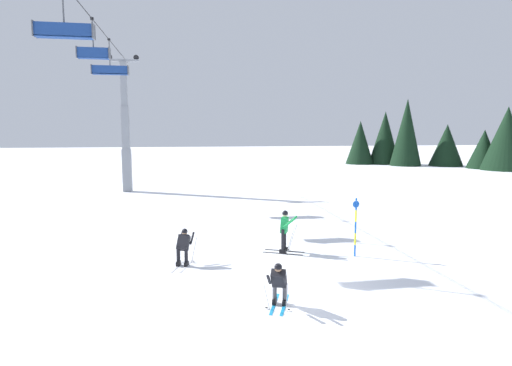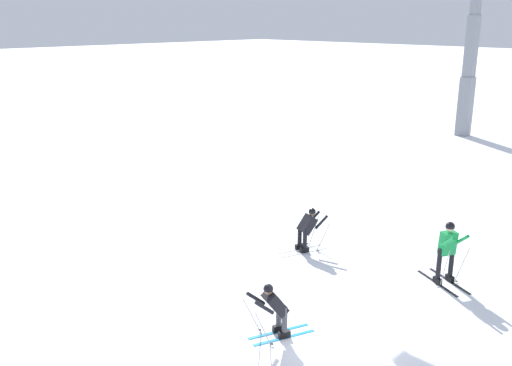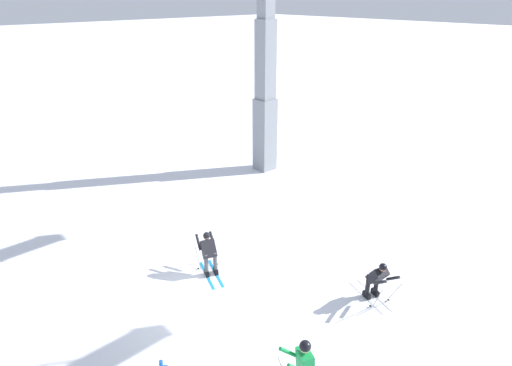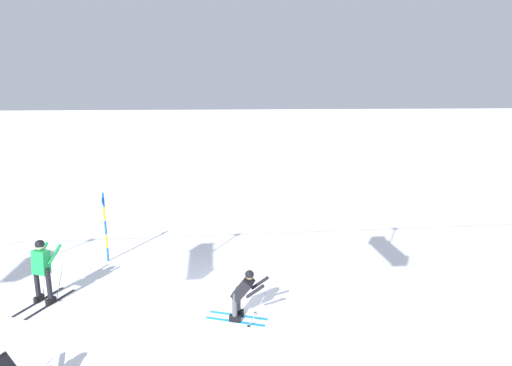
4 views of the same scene
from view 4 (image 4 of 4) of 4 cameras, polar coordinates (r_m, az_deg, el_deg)
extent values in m
plane|color=white|center=(11.84, -7.76, -15.97)|extent=(260.00, 260.00, 0.00)
cube|color=#198CCC|center=(11.07, -2.48, -18.00)|extent=(1.49, 0.64, 0.01)
cube|color=black|center=(11.03, -2.49, -17.61)|extent=(0.30, 0.20, 0.16)
cylinder|color=#4C4C51|center=(10.83, -2.51, -15.81)|extent=(0.13, 0.13, 0.63)
cube|color=#198CCC|center=(10.83, -2.97, -18.77)|extent=(1.49, 0.64, 0.01)
cube|color=black|center=(10.78, -2.97, -18.38)|extent=(0.30, 0.20, 0.16)
cylinder|color=#4C4C51|center=(10.58, -3.00, -16.55)|extent=(0.13, 0.13, 0.63)
cube|color=black|center=(10.49, -1.84, -14.51)|extent=(0.67, 0.59, 0.62)
sphere|color=#997051|center=(10.29, -0.92, -12.85)|extent=(0.21, 0.21, 0.21)
sphere|color=black|center=(10.27, -0.92, -12.68)|extent=(0.22, 0.22, 0.22)
cylinder|color=black|center=(10.56, 0.53, -13.80)|extent=(0.47, 0.25, 0.41)
cylinder|color=gray|center=(10.85, 0.75, -16.30)|extent=(0.50, 0.08, 1.06)
cylinder|color=black|center=(11.10, -0.12, -17.65)|extent=(0.07, 0.07, 0.01)
cylinder|color=black|center=(10.16, -0.12, -14.91)|extent=(0.47, 0.25, 0.41)
cylinder|color=gray|center=(10.38, -0.02, -17.72)|extent=(0.42, 0.30, 1.06)
cylinder|color=black|center=(10.56, -1.06, -19.34)|extent=(0.07, 0.07, 0.01)
cylinder|color=blue|center=(14.97, -20.00, -9.36)|extent=(0.07, 0.07, 0.48)
cylinder|color=yellow|center=(14.80, -20.14, -7.63)|extent=(0.07, 0.07, 0.48)
cylinder|color=blue|center=(14.65, -20.28, -5.86)|extent=(0.07, 0.07, 0.48)
cylinder|color=yellow|center=(14.51, -20.43, -4.05)|extent=(0.07, 0.07, 0.48)
cylinder|color=blue|center=(14.39, -20.57, -2.22)|extent=(0.07, 0.07, 0.48)
cylinder|color=blue|center=(14.40, -20.62, -2.25)|extent=(0.01, 0.28, 0.28)
cube|color=black|center=(13.13, -28.02, -14.39)|extent=(0.80, 1.59, 0.01)
cube|color=black|center=(13.09, -28.06, -14.05)|extent=(0.22, 0.30, 0.16)
cylinder|color=black|center=(12.89, -28.30, -12.00)|extent=(0.13, 0.13, 0.86)
cube|color=black|center=(12.85, -26.70, -14.84)|extent=(0.80, 1.59, 0.01)
cube|color=black|center=(12.82, -26.74, -14.50)|extent=(0.22, 0.30, 0.16)
cylinder|color=black|center=(12.60, -26.97, -12.41)|extent=(0.13, 0.13, 0.86)
cube|color=green|center=(12.54, -27.83, -9.74)|extent=(0.51, 0.46, 0.66)
sphere|color=beige|center=(12.40, -27.97, -7.74)|extent=(0.23, 0.23, 0.23)
sphere|color=black|center=(12.39, -27.99, -7.59)|extent=(0.25, 0.25, 0.25)
cylinder|color=green|center=(12.81, -27.81, -8.55)|extent=(0.29, 0.51, 0.45)
cylinder|color=gray|center=(13.14, -27.45, -11.52)|extent=(0.09, 0.40, 1.24)
cylinder|color=black|center=(13.28, -27.90, -13.86)|extent=(0.07, 0.07, 0.01)
cylinder|color=green|center=(12.49, -26.33, -8.92)|extent=(0.29, 0.51, 0.45)
cylinder|color=gray|center=(12.77, -25.68, -12.04)|extent=(0.27, 0.32, 1.24)
cylinder|color=black|center=(12.85, -25.85, -14.54)|extent=(0.07, 0.07, 0.01)
camera|label=1|loc=(13.70, 54.65, 4.91)|focal=29.10mm
camera|label=2|loc=(19.43, 22.72, 15.85)|focal=39.57mm
camera|label=3|loc=(18.51, -36.82, 18.40)|focal=30.17mm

